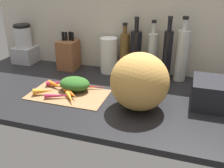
% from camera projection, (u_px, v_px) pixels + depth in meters
% --- Properties ---
extents(ground_plane, '(1.70, 0.80, 0.03)m').
position_uv_depth(ground_plane, '(95.00, 93.00, 1.40)').
color(ground_plane, black).
extents(wall_back, '(1.70, 0.03, 0.60)m').
position_uv_depth(wall_back, '(116.00, 23.00, 1.60)').
color(wall_back, beige).
rests_on(wall_back, ground_plane).
extents(cutting_board, '(0.41, 0.24, 0.01)m').
position_uv_depth(cutting_board, '(68.00, 94.00, 1.34)').
color(cutting_board, '#997047').
rests_on(cutting_board, ground_plane).
extents(carrot_0, '(0.13, 0.07, 0.03)m').
position_uv_depth(carrot_0, '(56.00, 85.00, 1.41)').
color(carrot_0, orange).
rests_on(carrot_0, cutting_board).
extents(carrot_1, '(0.14, 0.07, 0.02)m').
position_uv_depth(carrot_1, '(79.00, 86.00, 1.40)').
color(carrot_1, '#B2264C').
rests_on(carrot_1, cutting_board).
extents(carrot_2, '(0.18, 0.06, 0.02)m').
position_uv_depth(carrot_2, '(91.00, 87.00, 1.40)').
color(carrot_2, red).
rests_on(carrot_2, cutting_board).
extents(carrot_3, '(0.09, 0.10, 0.02)m').
position_uv_depth(carrot_3, '(70.00, 97.00, 1.27)').
color(carrot_3, orange).
rests_on(carrot_3, cutting_board).
extents(carrot_4, '(0.11, 0.08, 0.03)m').
position_uv_depth(carrot_4, '(43.00, 91.00, 1.33)').
color(carrot_4, orange).
rests_on(carrot_4, cutting_board).
extents(carrot_5, '(0.12, 0.10, 0.03)m').
position_uv_depth(carrot_5, '(71.00, 93.00, 1.31)').
color(carrot_5, orange).
rests_on(carrot_5, cutting_board).
extents(carrot_6, '(0.12, 0.08, 0.03)m').
position_uv_depth(carrot_6, '(58.00, 83.00, 1.44)').
color(carrot_6, '#B2264C').
rests_on(carrot_6, cutting_board).
extents(carrot_7, '(0.15, 0.07, 0.02)m').
position_uv_depth(carrot_7, '(59.00, 96.00, 1.29)').
color(carrot_7, '#B2264C').
rests_on(carrot_7, cutting_board).
extents(carrot_greens_pile, '(0.17, 0.13, 0.07)m').
position_uv_depth(carrot_greens_pile, '(75.00, 84.00, 1.37)').
color(carrot_greens_pile, '#2D6023').
rests_on(carrot_greens_pile, cutting_board).
extents(winter_squash, '(0.27, 0.27, 0.27)m').
position_uv_depth(winter_squash, '(140.00, 82.00, 1.16)').
color(winter_squash, gold).
rests_on(winter_squash, ground_plane).
extents(knife_block, '(0.12, 0.13, 0.24)m').
position_uv_depth(knife_block, '(69.00, 54.00, 1.68)').
color(knife_block, brown).
rests_on(knife_block, ground_plane).
extents(blender_appliance, '(0.15, 0.15, 0.27)m').
position_uv_depth(blender_appliance, '(25.00, 46.00, 1.79)').
color(blender_appliance, '#B2B2B7').
rests_on(blender_appliance, ground_plane).
extents(paper_towel_roll, '(0.11, 0.11, 0.22)m').
position_uv_depth(paper_towel_roll, '(109.00, 55.00, 1.61)').
color(paper_towel_roll, white).
rests_on(paper_towel_roll, ground_plane).
extents(bottle_0, '(0.06, 0.06, 0.32)m').
position_uv_depth(bottle_0, '(125.00, 53.00, 1.59)').
color(bottle_0, brown).
rests_on(bottle_0, ground_plane).
extents(bottle_1, '(0.07, 0.07, 0.36)m').
position_uv_depth(bottle_1, '(136.00, 52.00, 1.55)').
color(bottle_1, black).
rests_on(bottle_1, ground_plane).
extents(bottle_2, '(0.06, 0.06, 0.34)m').
position_uv_depth(bottle_2, '(152.00, 54.00, 1.55)').
color(bottle_2, silver).
rests_on(bottle_2, ground_plane).
extents(bottle_3, '(0.05, 0.05, 0.38)m').
position_uv_depth(bottle_3, '(167.00, 54.00, 1.48)').
color(bottle_3, black).
rests_on(bottle_3, ground_plane).
extents(bottle_4, '(0.07, 0.07, 0.38)m').
position_uv_depth(bottle_4, '(182.00, 55.00, 1.47)').
color(bottle_4, silver).
rests_on(bottle_4, ground_plane).
extents(dish_rack, '(0.29, 0.21, 0.13)m').
position_uv_depth(dish_rack, '(223.00, 94.00, 1.21)').
color(dish_rack, black).
rests_on(dish_rack, ground_plane).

